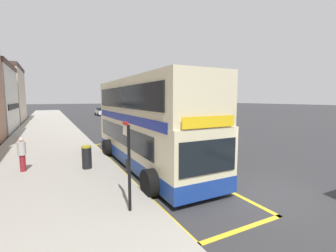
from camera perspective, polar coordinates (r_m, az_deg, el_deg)
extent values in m
plane|color=#333335|center=(38.24, -16.96, 1.31)|extent=(260.00, 260.00, 0.00)
cube|color=#A39E93|center=(37.61, -27.50, 0.86)|extent=(6.00, 76.00, 0.14)
cube|color=beige|center=(11.98, -5.28, -3.30)|extent=(2.48, 10.34, 2.30)
cube|color=beige|center=(11.80, -5.40, 6.80)|extent=(2.45, 10.14, 1.90)
cube|color=navy|center=(12.16, -5.24, -7.24)|extent=(2.50, 10.36, 0.60)
cube|color=navy|center=(11.83, -5.35, 2.29)|extent=(2.51, 9.52, 0.36)
cube|color=black|center=(11.90, -11.66, -2.01)|extent=(0.04, 8.28, 0.90)
cube|color=black|center=(11.38, -11.32, 6.95)|extent=(0.04, 9.10, 1.00)
cube|color=black|center=(7.48, 10.02, -7.55)|extent=(2.18, 0.04, 1.10)
cube|color=yellow|center=(7.29, 10.20, 1.02)|extent=(1.98, 0.04, 0.36)
cylinder|color=black|center=(8.38, -3.98, -13.77)|extent=(0.56, 1.00, 1.00)
cylinder|color=black|center=(9.68, 10.88, -11.01)|extent=(0.56, 1.00, 1.00)
cylinder|color=black|center=(14.42, -14.48, -5.20)|extent=(0.56, 1.00, 1.00)
cylinder|color=black|center=(15.22, -4.66, -4.38)|extent=(0.56, 1.00, 1.00)
cube|color=yellow|center=(11.85, -11.95, -10.22)|extent=(0.16, 13.67, 0.01)
cube|color=yellow|center=(12.88, 0.67, -8.69)|extent=(0.16, 13.67, 0.01)
cube|color=yellow|center=(6.98, 17.95, -23.01)|extent=(3.05, 0.16, 0.01)
cube|color=yellow|center=(18.56, -13.26, -4.07)|extent=(3.05, 0.16, 0.01)
cylinder|color=black|center=(6.91, -9.54, -10.33)|extent=(0.09, 0.09, 2.55)
cube|color=silver|center=(6.91, -10.37, -1.02)|extent=(0.05, 0.42, 0.30)
cube|color=red|center=(6.89, -10.41, 0.63)|extent=(0.05, 0.42, 0.10)
cube|color=black|center=(6.99, -9.80, -9.92)|extent=(0.06, 0.28, 0.40)
cube|color=black|center=(30.40, -33.71, 4.05)|extent=(0.08, 8.46, 0.56)
cube|color=slate|center=(23.47, 2.33, -0.04)|extent=(1.76, 4.20, 0.72)
cube|color=black|center=(23.31, 2.46, 1.55)|extent=(1.52, 1.90, 0.60)
cylinder|color=black|center=(24.22, -1.12, -0.68)|extent=(0.22, 0.60, 0.60)
cylinder|color=black|center=(25.09, 2.71, -0.43)|extent=(0.22, 0.60, 0.60)
cylinder|color=black|center=(21.93, 1.90, -1.46)|extent=(0.22, 0.60, 0.60)
cylinder|color=black|center=(22.90, 5.98, -1.15)|extent=(0.22, 0.60, 0.60)
cube|color=silver|center=(49.32, -16.15, 3.27)|extent=(1.76, 4.20, 0.72)
cube|color=black|center=(49.19, -16.15, 4.03)|extent=(1.52, 1.90, 0.60)
cylinder|color=black|center=(50.45, -17.47, 2.88)|extent=(0.22, 0.60, 0.60)
cylinder|color=black|center=(50.80, -15.39, 2.98)|extent=(0.22, 0.60, 0.60)
cylinder|color=black|center=(47.89, -16.92, 2.71)|extent=(0.22, 0.60, 0.60)
cylinder|color=black|center=(48.26, -14.74, 2.81)|extent=(0.22, 0.60, 0.60)
cylinder|color=maroon|center=(12.53, -32.20, -7.75)|extent=(0.24, 0.24, 0.76)
cylinder|color=#B7B2AD|center=(12.39, -32.40, -4.69)|extent=(0.34, 0.34, 0.60)
sphere|color=beige|center=(12.32, -32.52, -2.85)|extent=(0.20, 0.20, 0.20)
cylinder|color=black|center=(11.71, -19.40, -7.44)|extent=(0.44, 0.44, 1.00)
cylinder|color=#A5991E|center=(11.59, -19.50, -4.84)|extent=(0.47, 0.47, 0.08)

